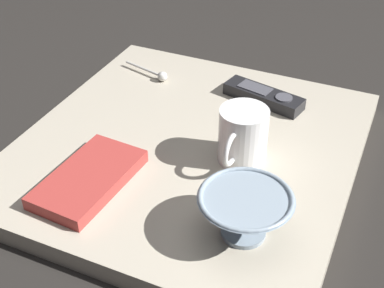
# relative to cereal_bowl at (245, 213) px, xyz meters

# --- Properties ---
(ground_plane) EXTENTS (6.00, 6.00, 0.00)m
(ground_plane) POSITION_rel_cereal_bowl_xyz_m (-0.17, 0.18, -0.08)
(ground_plane) COLOR black
(table) EXTENTS (0.61, 0.65, 0.04)m
(table) POSITION_rel_cereal_bowl_xyz_m (-0.17, 0.18, -0.06)
(table) COLOR #B7AD99
(table) RESTS_ON ground
(cereal_bowl) EXTENTS (0.14, 0.14, 0.08)m
(cereal_bowl) POSITION_rel_cereal_bowl_xyz_m (0.00, 0.00, 0.00)
(cereal_bowl) COLOR #8C9EAD
(cereal_bowl) RESTS_ON table
(coffee_mug) EXTENTS (0.09, 0.12, 0.10)m
(coffee_mug) POSITION_rel_cereal_bowl_xyz_m (-0.07, 0.17, 0.01)
(coffee_mug) COLOR white
(coffee_mug) RESTS_ON table
(teaspoon) EXTENTS (0.12, 0.04, 0.02)m
(teaspoon) POSITION_rel_cereal_bowl_xyz_m (-0.34, 0.38, -0.03)
(teaspoon) COLOR silver
(teaspoon) RESTS_ON table
(tv_remote_near) EXTENTS (0.18, 0.09, 0.03)m
(tv_remote_near) POSITION_rel_cereal_bowl_xyz_m (-0.09, 0.38, -0.03)
(tv_remote_near) COLOR black
(tv_remote_near) RESTS_ON table
(paperback_book) EXTENTS (0.12, 0.21, 0.02)m
(paperback_book) POSITION_rel_cereal_bowl_xyz_m (-0.28, 0.00, -0.03)
(paperback_book) COLOR #AD3833
(paperback_book) RESTS_ON table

